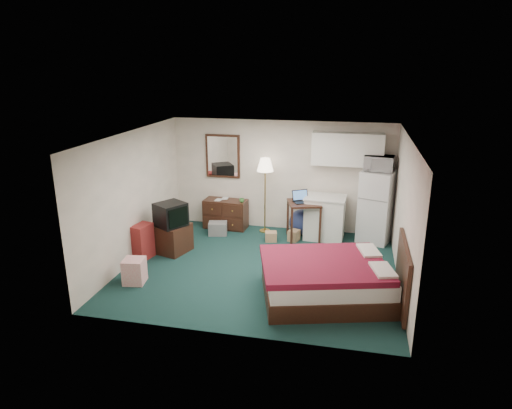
% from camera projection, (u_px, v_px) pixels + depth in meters
% --- Properties ---
extents(floor, '(5.00, 4.50, 0.01)m').
position_uv_depth(floor, '(260.00, 268.00, 8.62)').
color(floor, '#163431').
rests_on(floor, ground).
extents(ceiling, '(5.00, 4.50, 0.01)m').
position_uv_depth(ceiling, '(261.00, 136.00, 7.87)').
color(ceiling, beige).
rests_on(ceiling, walls).
extents(walls, '(5.01, 4.51, 2.50)m').
position_uv_depth(walls, '(261.00, 205.00, 8.24)').
color(walls, beige).
rests_on(walls, floor).
extents(mirror, '(0.80, 0.06, 1.00)m').
position_uv_depth(mirror, '(223.00, 156.00, 10.47)').
color(mirror, white).
rests_on(mirror, walls).
extents(upper_cabinets, '(1.50, 0.35, 0.70)m').
position_uv_depth(upper_cabinets, '(347.00, 149.00, 9.67)').
color(upper_cabinets, white).
rests_on(upper_cabinets, walls).
extents(headboard, '(0.06, 1.56, 1.00)m').
position_uv_depth(headboard, '(403.00, 274.00, 7.12)').
color(headboard, black).
rests_on(headboard, walls).
extents(dresser, '(1.01, 0.51, 0.67)m').
position_uv_depth(dresser, '(226.00, 214.00, 10.61)').
color(dresser, black).
rests_on(dresser, floor).
extents(floor_lamp, '(0.39, 0.39, 1.71)m').
position_uv_depth(floor_lamp, '(265.00, 196.00, 10.23)').
color(floor_lamp, gold).
rests_on(floor_lamp, floor).
extents(desk, '(0.82, 0.82, 0.84)m').
position_uv_depth(desk, '(303.00, 221.00, 9.91)').
color(desk, black).
rests_on(desk, floor).
extents(exercise_ball, '(0.73, 0.73, 0.57)m').
position_uv_depth(exercise_ball, '(302.00, 222.00, 10.23)').
color(exercise_ball, navy).
rests_on(exercise_ball, floor).
extents(kitchen_counter, '(0.87, 0.68, 0.91)m').
position_uv_depth(kitchen_counter, '(325.00, 218.00, 9.96)').
color(kitchen_counter, white).
rests_on(kitchen_counter, floor).
extents(fridge, '(0.81, 0.81, 1.55)m').
position_uv_depth(fridge, '(376.00, 207.00, 9.70)').
color(fridge, silver).
rests_on(fridge, floor).
extents(bed, '(2.33, 2.02, 0.64)m').
position_uv_depth(bed, '(326.00, 280.00, 7.43)').
color(bed, '#44121F').
rests_on(bed, floor).
extents(tv_stand, '(0.74, 0.77, 0.58)m').
position_uv_depth(tv_stand, '(173.00, 238.00, 9.29)').
color(tv_stand, black).
rests_on(tv_stand, floor).
extents(suitcase, '(0.35, 0.48, 0.70)m').
position_uv_depth(suitcase, '(143.00, 242.00, 8.94)').
color(suitcase, maroon).
rests_on(suitcase, floor).
extents(retail_box, '(0.40, 0.40, 0.44)m').
position_uv_depth(retail_box, '(134.00, 271.00, 7.98)').
color(retail_box, white).
rests_on(retail_box, floor).
extents(file_bin, '(0.46, 0.39, 0.29)m').
position_uv_depth(file_bin, '(218.00, 228.00, 10.24)').
color(file_bin, slate).
rests_on(file_bin, floor).
extents(cardboard_box_a, '(0.29, 0.26, 0.21)m').
position_uv_depth(cardboard_box_a, '(271.00, 236.00, 9.87)').
color(cardboard_box_a, olive).
rests_on(cardboard_box_a, floor).
extents(cardboard_box_b, '(0.27, 0.29, 0.24)m').
position_uv_depth(cardboard_box_b, '(294.00, 235.00, 9.89)').
color(cardboard_box_b, olive).
rests_on(cardboard_box_b, floor).
extents(laptop, '(0.45, 0.43, 0.24)m').
position_uv_depth(laptop, '(302.00, 197.00, 9.73)').
color(laptop, black).
rests_on(laptop, desk).
extents(crt_tv, '(0.73, 0.74, 0.47)m').
position_uv_depth(crt_tv, '(171.00, 214.00, 9.08)').
color(crt_tv, black).
rests_on(crt_tv, tv_stand).
extents(microwave, '(0.63, 0.40, 0.40)m').
position_uv_depth(microwave, '(379.00, 162.00, 9.42)').
color(microwave, silver).
rests_on(microwave, fridge).
extents(book_a, '(0.15, 0.03, 0.20)m').
position_uv_depth(book_a, '(216.00, 196.00, 10.49)').
color(book_a, olive).
rests_on(book_a, dresser).
extents(book_b, '(0.15, 0.03, 0.20)m').
position_uv_depth(book_b, '(222.00, 195.00, 10.59)').
color(book_b, olive).
rests_on(book_b, dresser).
extents(mug, '(0.11, 0.09, 0.11)m').
position_uv_depth(mug, '(242.00, 200.00, 10.33)').
color(mug, '#408639').
rests_on(mug, dresser).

